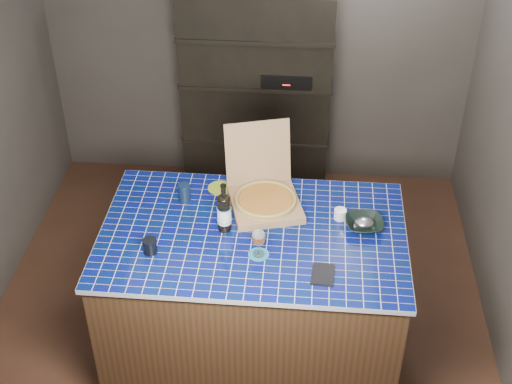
# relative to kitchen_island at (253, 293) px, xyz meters

# --- Properties ---
(room) EXTENTS (3.50, 3.50, 3.50)m
(room) POSITION_rel_kitchen_island_xyz_m (-0.13, 0.37, 0.75)
(room) COLOR brown
(room) RESTS_ON ground
(shelving_unit) EXTENTS (1.20, 0.41, 1.80)m
(shelving_unit) POSITION_rel_kitchen_island_xyz_m (-0.13, 1.90, 0.40)
(shelving_unit) COLOR black
(shelving_unit) RESTS_ON floor
(kitchen_island) EXTENTS (1.84, 1.18, 1.00)m
(kitchen_island) POSITION_rel_kitchen_island_xyz_m (0.00, 0.00, 0.00)
(kitchen_island) COLOR #492A1C
(kitchen_island) RESTS_ON floor
(pizza_box) EXTENTS (0.54, 0.60, 0.46)m
(pizza_box) POSITION_rel_kitchen_island_xyz_m (0.05, 0.27, 0.56)
(pizza_box) COLOR #A67755
(pizza_box) RESTS_ON kitchen_island
(mead_bottle) EXTENTS (0.09, 0.09, 0.33)m
(mead_bottle) POSITION_rel_kitchen_island_xyz_m (-0.17, 0.02, 0.63)
(mead_bottle) COLOR black
(mead_bottle) RESTS_ON kitchen_island
(teal_trivet) EXTENTS (0.12, 0.12, 0.01)m
(teal_trivet) POSITION_rel_kitchen_island_xyz_m (0.05, -0.20, 0.50)
(teal_trivet) COLOR teal
(teal_trivet) RESTS_ON kitchen_island
(wine_glass) EXTENTS (0.08, 0.08, 0.18)m
(wine_glass) POSITION_rel_kitchen_island_xyz_m (0.05, -0.20, 0.63)
(wine_glass) COLOR white
(wine_glass) RESTS_ON teal_trivet
(tumbler) EXTENTS (0.08, 0.08, 0.09)m
(tumbler) POSITION_rel_kitchen_island_xyz_m (-0.57, -0.23, 0.55)
(tumbler) COLOR black
(tumbler) RESTS_ON kitchen_island
(dvd_case) EXTENTS (0.14, 0.18, 0.01)m
(dvd_case) POSITION_rel_kitchen_island_xyz_m (0.42, -0.34, 0.51)
(dvd_case) COLOR black
(dvd_case) RESTS_ON kitchen_island
(bowl) EXTENTS (0.25, 0.25, 0.06)m
(bowl) POSITION_rel_kitchen_island_xyz_m (0.66, 0.09, 0.53)
(bowl) COLOR black
(bowl) RESTS_ON kitchen_island
(foil_contents) EXTENTS (0.12, 0.10, 0.05)m
(foil_contents) POSITION_rel_kitchen_island_xyz_m (0.66, 0.09, 0.54)
(foil_contents) COLOR #ADAFB8
(foil_contents) RESTS_ON bowl
(white_jar) EXTENTS (0.08, 0.08, 0.07)m
(white_jar) POSITION_rel_kitchen_island_xyz_m (0.52, 0.18, 0.53)
(white_jar) COLOR white
(white_jar) RESTS_ON kitchen_island
(navy_cup) EXTENTS (0.08, 0.08, 0.12)m
(navy_cup) POSITION_rel_kitchen_island_xyz_m (-0.46, 0.28, 0.56)
(navy_cup) COLOR #0E1B32
(navy_cup) RESTS_ON kitchen_island
(green_trivet) EXTENTS (0.16, 0.16, 0.01)m
(green_trivet) POSITION_rel_kitchen_island_xyz_m (-0.25, 0.43, 0.50)
(green_trivet) COLOR #97B426
(green_trivet) RESTS_ON kitchen_island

